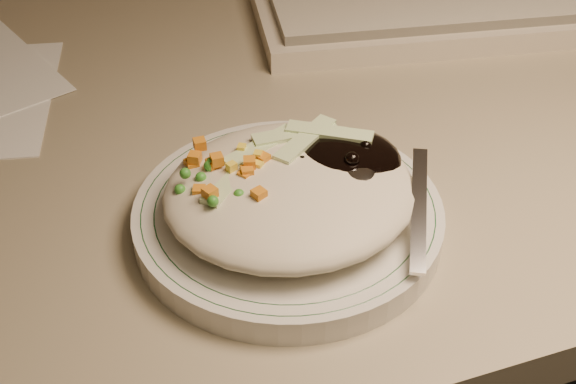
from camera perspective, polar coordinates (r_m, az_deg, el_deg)
name	(u,v)px	position (r m, az deg, el deg)	size (l,w,h in m)	color
desk	(278,256)	(0.90, -0.71, -4.61)	(1.40, 0.70, 0.74)	gray
plate	(288,218)	(0.62, 0.00, -1.87)	(0.24, 0.24, 0.02)	silver
plate_rim	(288,208)	(0.62, 0.00, -1.16)	(0.23, 0.23, 0.00)	#144723
meal	(294,185)	(0.60, 0.41, 0.47)	(0.21, 0.19, 0.05)	#C0B79C
keyboard	(474,6)	(0.95, 13.09, 12.77)	(0.51, 0.26, 0.03)	beige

